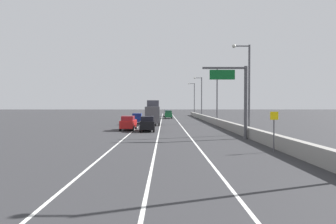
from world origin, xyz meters
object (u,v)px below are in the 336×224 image
at_px(box_truck, 153,114).
at_px(car_black_4, 147,124).
at_px(overhead_sign_gantry, 239,93).
at_px(lamp_post_right_third, 216,91).
at_px(speed_advisory_sign, 274,128).
at_px(car_silver_0, 167,113).
at_px(lamp_post_right_second, 247,83).
at_px(car_blue_1, 137,118).
at_px(car_green_3, 168,114).
at_px(lamp_post_right_fifth, 194,97).
at_px(lamp_post_right_fourth, 201,95).
at_px(car_red_2, 128,123).

bearing_deg(box_truck, car_black_4, -90.90).
distance_m(overhead_sign_gantry, lamp_post_right_third, 25.47).
distance_m(speed_advisory_sign, car_silver_0, 67.93).
bearing_deg(lamp_post_right_third, lamp_post_right_second, -89.72).
distance_m(car_blue_1, car_green_3, 21.29).
relative_size(overhead_sign_gantry, lamp_post_right_fifth, 0.71).
relative_size(overhead_sign_gantry, lamp_post_right_second, 0.71).
distance_m(speed_advisory_sign, lamp_post_right_second, 13.87).
relative_size(speed_advisory_sign, lamp_post_right_fifth, 0.29).
bearing_deg(lamp_post_right_fourth, car_black_4, -106.88).
distance_m(overhead_sign_gantry, car_green_3, 47.87).
bearing_deg(speed_advisory_sign, overhead_sign_gantry, 92.76).
relative_size(lamp_post_right_fourth, lamp_post_right_fifth, 1.00).
distance_m(car_silver_0, box_truck, 36.01).
bearing_deg(car_green_3, speed_advisory_sign, -82.80).
distance_m(lamp_post_right_second, car_silver_0, 55.34).
bearing_deg(car_silver_0, lamp_post_right_third, -75.07).
height_order(lamp_post_right_third, box_truck, lamp_post_right_third).
height_order(lamp_post_right_fourth, car_green_3, lamp_post_right_fourth).
distance_m(lamp_post_right_fourth, car_silver_0, 15.17).
distance_m(lamp_post_right_third, car_red_2, 21.13).
xyz_separation_m(lamp_post_right_fourth, car_blue_1, (-14.34, -19.92, -5.07)).
relative_size(speed_advisory_sign, lamp_post_right_second, 0.29).
relative_size(lamp_post_right_fifth, car_silver_0, 2.29).
xyz_separation_m(overhead_sign_gantry, box_truck, (-9.72, 22.45, -2.77)).
bearing_deg(speed_advisory_sign, lamp_post_right_fifth, 89.05).
bearing_deg(car_blue_1, box_truck, -54.95).
height_order(speed_advisory_sign, box_truck, box_truck).
xyz_separation_m(lamp_post_right_fifth, car_silver_0, (-8.71, -9.87, -4.95)).
relative_size(lamp_post_right_fourth, car_black_4, 2.18).
height_order(lamp_post_right_second, lamp_post_right_fifth, same).
bearing_deg(lamp_post_right_fourth, overhead_sign_gantry, -91.85).
bearing_deg(box_truck, car_red_2, -104.09).
xyz_separation_m(overhead_sign_gantry, lamp_post_right_fourth, (1.51, 46.79, 1.28)).
height_order(car_silver_0, car_green_3, car_silver_0).
bearing_deg(lamp_post_right_fourth, car_green_3, 176.78).
xyz_separation_m(lamp_post_right_fifth, car_green_3, (-8.41, -20.96, -4.99)).
bearing_deg(car_blue_1, car_green_3, 73.22).
xyz_separation_m(car_blue_1, car_black_4, (2.90, -17.77, 0.05)).
height_order(lamp_post_right_fifth, car_red_2, lamp_post_right_fifth).
bearing_deg(lamp_post_right_fifth, overhead_sign_gantry, -91.45).
xyz_separation_m(car_silver_0, car_green_3, (0.30, -11.09, -0.03)).
relative_size(lamp_post_right_third, car_red_2, 2.31).
bearing_deg(lamp_post_right_second, lamp_post_right_third, 90.28).
bearing_deg(overhead_sign_gantry, lamp_post_right_fourth, 88.15).
xyz_separation_m(lamp_post_right_third, car_green_3, (-8.49, 21.88, -4.99)).
relative_size(lamp_post_right_third, car_silver_0, 2.29).
relative_size(lamp_post_right_fifth, car_red_2, 2.31).
relative_size(lamp_post_right_second, car_red_2, 2.31).
relative_size(speed_advisory_sign, car_black_4, 0.62).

